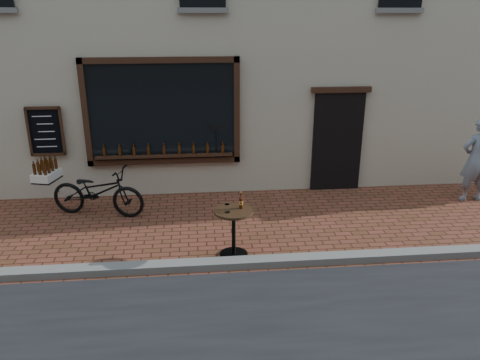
{
  "coord_description": "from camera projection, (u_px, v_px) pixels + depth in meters",
  "views": [
    {
      "loc": [
        -1.23,
        -6.31,
        3.82
      ],
      "look_at": [
        -0.49,
        1.2,
        1.1
      ],
      "focal_mm": 35.0,
      "sensor_mm": 36.0,
      "label": 1
    }
  ],
  "objects": [
    {
      "name": "cargo_bicycle",
      "position": [
        96.0,
        191.0,
        9.18
      ],
      "size": [
        2.26,
        1.15,
        1.06
      ],
      "rotation": [
        0.0,
        0.0,
        1.31
      ],
      "color": "black",
      "rests_on": "ground"
    },
    {
      "name": "kerb",
      "position": [
        276.0,
        261.0,
        7.49
      ],
      "size": [
        90.0,
        0.25,
        0.12
      ],
      "primitive_type": "cube",
      "color": "slate",
      "rests_on": "ground"
    },
    {
      "name": "bistro_table",
      "position": [
        234.0,
        223.0,
        7.59
      ],
      "size": [
        0.64,
        0.64,
        1.09
      ],
      "color": "black",
      "rests_on": "ground"
    },
    {
      "name": "ground",
      "position": [
        279.0,
        271.0,
        7.32
      ],
      "size": [
        90.0,
        90.0,
        0.0
      ],
      "primitive_type": "plane",
      "color": "brown",
      "rests_on": "ground"
    },
    {
      "name": "pedestrian",
      "position": [
        476.0,
        160.0,
        9.78
      ],
      "size": [
        0.67,
        0.45,
        1.81
      ],
      "primitive_type": "imported",
      "rotation": [
        0.0,
        0.0,
        3.17
      ],
      "color": "gray",
      "rests_on": "ground"
    }
  ]
}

